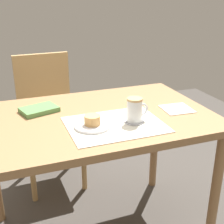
{
  "coord_description": "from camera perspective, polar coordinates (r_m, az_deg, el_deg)",
  "views": [
    {
      "loc": [
        -0.43,
        -1.38,
        1.35
      ],
      "look_at": [
        0.05,
        -0.11,
        0.81
      ],
      "focal_mm": 50.0,
      "sensor_mm": 36.0,
      "label": 1
    }
  ],
  "objects": [
    {
      "name": "dining_table",
      "position": [
        1.6,
        -3.0,
        -3.47
      ],
      "size": [
        1.17,
        0.77,
        0.76
      ],
      "color": "#997047",
      "rests_on": "ground_plane"
    },
    {
      "name": "wooden_chair",
      "position": [
        2.27,
        -11.62,
        -0.46
      ],
      "size": [
        0.43,
        0.43,
        0.92
      ],
      "rotation": [
        0.0,
        0.0,
        3.17
      ],
      "color": "tan",
      "rests_on": "ground_plane"
    },
    {
      "name": "placemat",
      "position": [
        1.45,
        0.56,
        -2.31
      ],
      "size": [
        0.44,
        0.34,
        0.0
      ],
      "primitive_type": "cube",
      "color": "silver",
      "rests_on": "dining_table"
    },
    {
      "name": "pastry_plate",
      "position": [
        1.43,
        -3.58,
        -2.48
      ],
      "size": [
        0.17,
        0.17,
        0.01
      ],
      "primitive_type": "cylinder",
      "color": "white",
      "rests_on": "placemat"
    },
    {
      "name": "pastry",
      "position": [
        1.41,
        -3.61,
        -1.46
      ],
      "size": [
        0.07,
        0.07,
        0.04
      ],
      "primitive_type": "cylinder",
      "color": "#E0A860",
      "rests_on": "pastry_plate"
    },
    {
      "name": "coffee_coaster",
      "position": [
        1.48,
        4.07,
        -1.75
      ],
      "size": [
        0.09,
        0.09,
        0.0
      ],
      "primitive_type": "cylinder",
      "color": "#99999E",
      "rests_on": "placemat"
    },
    {
      "name": "coffee_mug",
      "position": [
        1.46,
        4.22,
        0.42
      ],
      "size": [
        0.11,
        0.07,
        0.11
      ],
      "color": "white",
      "rests_on": "coffee_coaster"
    },
    {
      "name": "paper_napkin",
      "position": [
        1.67,
        11.79,
        0.56
      ],
      "size": [
        0.16,
        0.16,
        0.0
      ],
      "primitive_type": "cube",
      "rotation": [
        0.0,
        0.0,
        -0.06
      ],
      "color": "silver",
      "rests_on": "dining_table"
    },
    {
      "name": "small_book",
      "position": [
        1.64,
        -13.17,
        0.43
      ],
      "size": [
        0.21,
        0.17,
        0.02
      ],
      "primitive_type": "cube",
      "rotation": [
        0.0,
        0.0,
        0.28
      ],
      "color": "#598C4C",
      "rests_on": "dining_table"
    }
  ]
}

